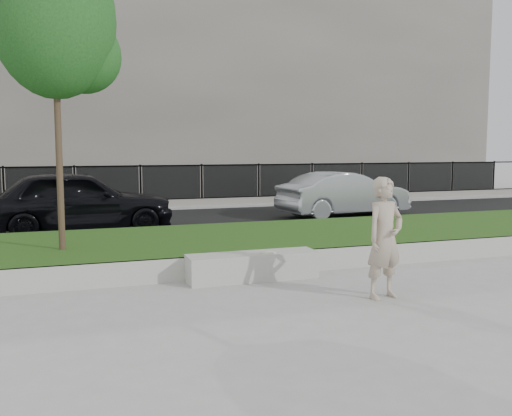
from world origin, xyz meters
name	(u,v)px	position (x,y,z in m)	size (l,w,h in m)	color
ground	(290,289)	(0.00, 0.00, 0.00)	(90.00, 90.00, 0.00)	gray
grass_bank	(234,245)	(0.00, 3.00, 0.20)	(34.00, 4.00, 0.40)	#13360D
grass_kerb	(267,263)	(0.00, 1.04, 0.20)	(34.00, 0.08, 0.40)	#9C9A92
street	(179,221)	(0.00, 8.50, 0.02)	(34.00, 7.00, 0.04)	black
far_pavement	(154,206)	(0.00, 13.00, 0.06)	(34.00, 3.00, 0.12)	gray
iron_fence	(158,195)	(0.00, 12.00, 0.54)	(32.00, 0.30, 1.50)	slate
building_facade	(127,89)	(0.00, 20.00, 5.00)	(34.00, 10.00, 10.00)	#5D5751
stone_bench	(253,266)	(-0.36, 0.78, 0.23)	(2.22, 0.56, 0.45)	#9C9A92
man	(385,238)	(1.08, -0.97, 0.89)	(0.65, 0.43, 1.79)	tan
book	(268,253)	(-0.14, 0.64, 0.47)	(0.21, 0.16, 0.02)	beige
young_tree	(59,25)	(-3.28, 2.57, 4.31)	(2.20, 2.10, 5.38)	#38281C
car_dark	(78,201)	(-2.91, 6.99, 0.85)	(1.92, 4.77, 1.63)	black
car_silver	(344,194)	(5.19, 7.89, 0.74)	(1.48, 4.26, 1.40)	#96999E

